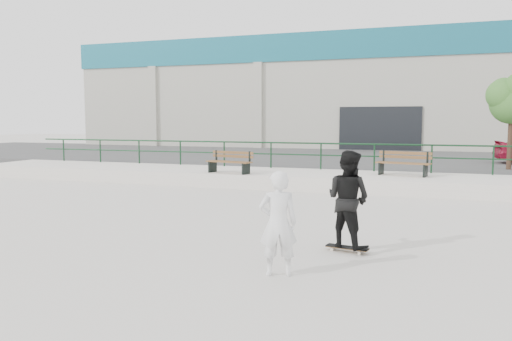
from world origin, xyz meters
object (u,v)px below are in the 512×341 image
at_px(bench_left, 230,162).
at_px(standing_skater, 348,199).
at_px(skateboard, 347,248).
at_px(bench_right, 403,164).
at_px(seated_skater, 278,223).

bearing_deg(bench_left, standing_skater, -42.82).
relative_size(skateboard, standing_skater, 0.46).
xyz_separation_m(bench_left, skateboard, (5.32, -7.47, -0.82)).
xyz_separation_m(bench_right, skateboard, (-0.58, -8.70, -0.84)).
bearing_deg(bench_left, skateboard, -42.82).
relative_size(bench_right, seated_skater, 1.14).
distance_m(skateboard, seated_skater, 2.05).
bearing_deg(bench_right, seated_skater, -85.58).
distance_m(bench_left, bench_right, 6.02).
xyz_separation_m(bench_right, seated_skater, (-1.39, -10.43, -0.09)).
height_order(bench_right, seated_skater, seated_skater).
height_order(bench_left, standing_skater, standing_skater).
height_order(bench_left, bench_right, bench_right).
bearing_deg(seated_skater, skateboard, -136.07).
distance_m(bench_left, skateboard, 9.21).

